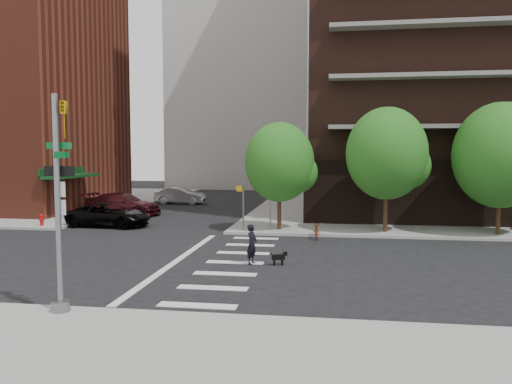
# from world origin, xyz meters

# --- Properties ---
(ground) EXTENTS (120.00, 120.00, 0.00)m
(ground) POSITION_xyz_m (0.00, 0.00, 0.00)
(ground) COLOR black
(ground) RESTS_ON ground
(sidewalk_ne) EXTENTS (39.00, 33.00, 0.15)m
(sidewalk_ne) POSITION_xyz_m (20.50, 23.50, 0.07)
(sidewalk_ne) COLOR gray
(sidewalk_ne) RESTS_ON ground
(sidewalk_nw) EXTENTS (31.00, 33.00, 0.15)m
(sidewalk_nw) POSITION_xyz_m (-24.50, 23.50, 0.07)
(sidewalk_nw) COLOR gray
(sidewalk_nw) RESTS_ON ground
(crosswalk) EXTENTS (3.85, 13.00, 0.01)m
(crosswalk) POSITION_xyz_m (2.21, -0.00, 0.01)
(crosswalk) COLOR silver
(crosswalk) RESTS_ON ground
(tree_a) EXTENTS (4.00, 4.00, 5.90)m
(tree_a) POSITION_xyz_m (4.00, 8.50, 4.04)
(tree_a) COLOR #301E11
(tree_a) RESTS_ON sidewalk_ne
(tree_b) EXTENTS (4.50, 4.50, 6.65)m
(tree_b) POSITION_xyz_m (10.00, 8.50, 4.54)
(tree_b) COLOR #301E11
(tree_b) RESTS_ON sidewalk_ne
(tree_c) EXTENTS (5.00, 5.00, 6.80)m
(tree_c) POSITION_xyz_m (16.00, 8.50, 4.45)
(tree_c) COLOR #301E11
(tree_c) RESTS_ON sidewalk_ne
(traffic_signal) EXTENTS (0.90, 0.75, 6.00)m
(traffic_signal) POSITION_xyz_m (-0.47, -7.49, 2.70)
(traffic_signal) COLOR slate
(traffic_signal) RESTS_ON sidewalk_s
(pedestrian_signal) EXTENTS (2.18, 0.67, 2.60)m
(pedestrian_signal) POSITION_xyz_m (2.32, 7.92, 1.85)
(pedestrian_signal) COLOR slate
(pedestrian_signal) RESTS_ON sidewalk_ne
(fire_hydrant) EXTENTS (0.24, 0.24, 0.73)m
(fire_hydrant) POSITION_xyz_m (-10.50, 7.80, 0.55)
(fire_hydrant) COLOR #A50C0C
(fire_hydrant) RESTS_ON sidewalk_nw
(parked_car_black) EXTENTS (2.77, 5.33, 1.44)m
(parked_car_black) POSITION_xyz_m (-6.69, 9.00, 0.72)
(parked_car_black) COLOR black
(parked_car_black) RESTS_ON ground
(parked_car_maroon) EXTENTS (2.72, 5.82, 1.64)m
(parked_car_maroon) POSITION_xyz_m (-8.20, 14.64, 0.82)
(parked_car_maroon) COLOR #431319
(parked_car_maroon) RESTS_ON ground
(parked_car_silver) EXTENTS (1.66, 4.57, 1.50)m
(parked_car_silver) POSITION_xyz_m (-6.46, 23.33, 0.75)
(parked_car_silver) COLOR #A7A9AE
(parked_car_silver) RESTS_ON ground
(scooter) EXTENTS (0.71, 1.78, 0.92)m
(scooter) POSITION_xyz_m (6.21, 6.50, 0.46)
(scooter) COLOR maroon
(scooter) RESTS_ON ground
(dog_walker) EXTENTS (0.68, 0.54, 1.65)m
(dog_walker) POSITION_xyz_m (3.74, -0.18, 0.82)
(dog_walker) COLOR black
(dog_walker) RESTS_ON ground
(dog) EXTENTS (0.64, 0.37, 0.54)m
(dog) POSITION_xyz_m (4.87, -0.20, 0.34)
(dog) COLOR black
(dog) RESTS_ON ground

